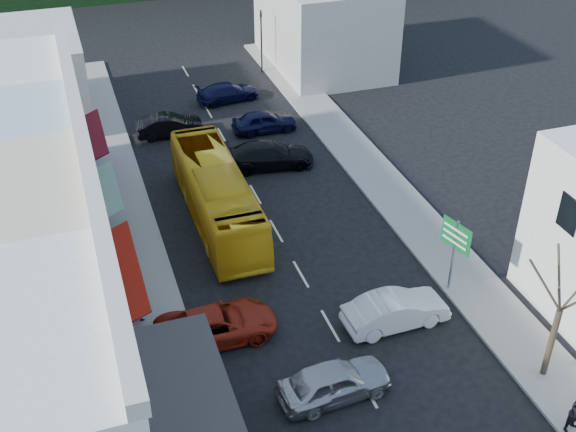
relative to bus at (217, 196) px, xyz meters
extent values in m
plane|color=black|center=(2.70, -10.05, -1.55)|extent=(120.00, 120.00, 0.00)
cube|color=gray|center=(-4.80, -0.05, -1.48)|extent=(3.00, 52.00, 0.15)
cube|color=gray|center=(10.20, -0.05, -1.48)|extent=(3.00, 52.00, 0.15)
cube|color=silver|center=(-9.80, -15.55, 2.45)|extent=(7.00, 9.00, 8.00)
cube|color=#5C0C14|center=(-5.70, -15.55, 1.50)|extent=(1.30, 7.65, 0.08)
cube|color=beige|center=(-9.80, -7.05, 2.45)|extent=(7.00, 8.00, 8.00)
cube|color=#951609|center=(-5.70, -7.05, 1.50)|extent=(1.30, 6.80, 0.08)
cube|color=#A6C7D4|center=(-9.80, -0.05, 2.45)|extent=(7.00, 6.00, 8.00)
cube|color=#195926|center=(-5.70, -0.05, 1.50)|extent=(1.30, 5.10, 0.08)
cube|color=silver|center=(-9.80, 6.45, 2.45)|extent=(7.00, 7.00, 8.00)
cube|color=#5C0C14|center=(-5.70, 6.45, 1.50)|extent=(1.30, 5.95, 0.08)
cube|color=#B7B2A8|center=(-9.30, 16.95, 1.45)|extent=(8.00, 10.00, 6.00)
cube|color=#B7B2A8|center=(13.70, 19.95, 1.95)|extent=(8.00, 12.00, 7.00)
imported|color=yellow|center=(0.00, 0.00, 0.00)|extent=(2.50, 11.60, 3.10)
imported|color=#ADAEB2|center=(1.32, -13.97, -0.85)|extent=(4.52, 2.11, 1.40)
imported|color=white|center=(5.50, -10.85, -0.85)|extent=(4.46, 1.95, 1.40)
imported|color=#9A2210|center=(-2.30, -9.17, -0.85)|extent=(4.62, 1.95, 1.40)
imported|color=black|center=(4.46, 4.88, -0.85)|extent=(4.71, 2.44, 1.40)
imported|color=black|center=(5.61, 9.63, -0.85)|extent=(4.43, 1.86, 1.40)
imported|color=black|center=(-0.56, 11.08, -0.85)|extent=(4.46, 1.96, 1.40)
imported|color=black|center=(4.55, 15.31, -0.85)|extent=(4.71, 2.44, 1.40)
imported|color=black|center=(-5.29, -6.99, -0.55)|extent=(0.44, 0.62, 1.70)
camera|label=1|loc=(-6.88, -32.68, 20.37)|focal=45.00mm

